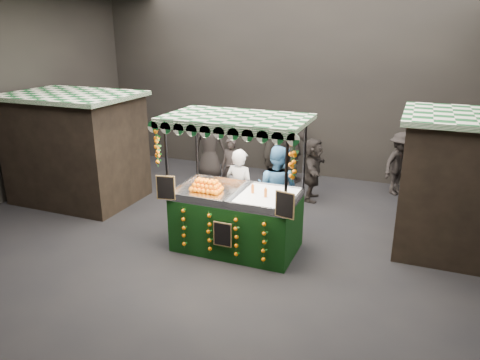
% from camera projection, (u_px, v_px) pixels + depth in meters
% --- Properties ---
extents(ground, '(12.00, 12.00, 0.00)m').
position_uv_depth(ground, '(229.00, 245.00, 8.86)').
color(ground, black).
rests_on(ground, ground).
extents(market_hall, '(12.10, 10.10, 5.05)m').
position_uv_depth(market_hall, '(227.00, 68.00, 7.78)').
color(market_hall, black).
rests_on(market_hall, ground).
extents(neighbour_stall_left, '(3.00, 2.20, 2.60)m').
position_uv_depth(neighbour_stall_left, '(76.00, 147.00, 10.87)').
color(neighbour_stall_left, black).
rests_on(neighbour_stall_left, ground).
extents(juice_stall, '(2.65, 1.56, 2.57)m').
position_uv_depth(juice_stall, '(236.00, 210.00, 8.48)').
color(juice_stall, black).
rests_on(juice_stall, ground).
extents(vendor_grey, '(0.71, 0.53, 1.76)m').
position_uv_depth(vendor_grey, '(240.00, 191.00, 9.26)').
color(vendor_grey, gray).
rests_on(vendor_grey, ground).
extents(vendor_blue, '(0.99, 0.82, 1.85)m').
position_uv_depth(vendor_blue, '(277.00, 189.00, 9.18)').
color(vendor_blue, '#264F7B').
rests_on(vendor_blue, ground).
extents(shopper_0, '(0.61, 0.46, 1.50)m').
position_uv_depth(shopper_0, '(231.00, 168.00, 11.16)').
color(shopper_0, '#292321').
rests_on(shopper_0, ground).
extents(shopper_1, '(1.10, 1.03, 1.81)m').
position_uv_depth(shopper_1, '(473.00, 190.00, 9.24)').
color(shopper_1, black).
rests_on(shopper_1, ground).
extents(shopper_2, '(1.21, 0.71, 1.93)m').
position_uv_depth(shopper_2, '(293.00, 148.00, 12.17)').
color(shopper_2, '#2E2725').
rests_on(shopper_2, ground).
extents(shopper_3, '(1.08, 1.19, 1.60)m').
position_uv_depth(shopper_3, '(400.00, 164.00, 11.34)').
color(shopper_3, black).
rests_on(shopper_3, ground).
extents(shopper_4, '(0.96, 0.67, 1.85)m').
position_uv_depth(shopper_4, '(210.00, 145.00, 12.62)').
color(shopper_4, black).
rests_on(shopper_4, ground).
extents(shopper_5, '(0.62, 1.48, 1.55)m').
position_uv_depth(shopper_5, '(313.00, 169.00, 10.97)').
color(shopper_5, black).
rests_on(shopper_5, ground).
extents(shopper_6, '(0.53, 0.71, 1.77)m').
position_uv_depth(shopper_6, '(270.00, 145.00, 12.82)').
color(shopper_6, black).
rests_on(shopper_6, ground).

